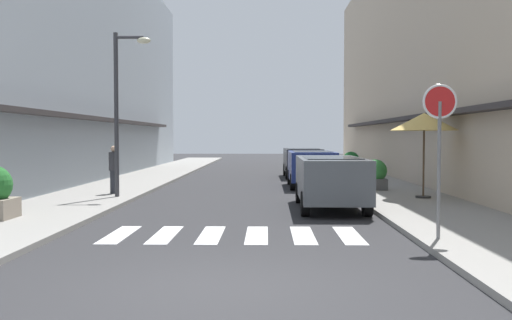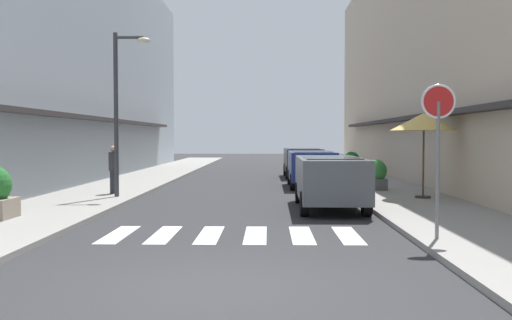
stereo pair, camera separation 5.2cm
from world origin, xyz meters
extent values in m
plane|color=#2B2B2D|center=(0.00, 16.71, 0.00)|extent=(91.91, 91.91, 0.00)
cube|color=gray|center=(-5.12, 16.71, 0.06)|extent=(3.19, 58.49, 0.12)
cube|color=gray|center=(5.12, 16.71, 0.06)|extent=(3.19, 58.49, 0.12)
cube|color=#939EA8|center=(-9.21, 17.80, 5.82)|extent=(5.00, 39.60, 11.64)
cube|color=#332D2D|center=(-6.46, 17.80, 2.80)|extent=(0.50, 27.72, 0.16)
cube|color=#C6B299|center=(9.21, 17.80, 5.94)|extent=(5.00, 39.60, 11.87)
cube|color=#332D2D|center=(6.46, 17.80, 2.80)|extent=(0.50, 27.72, 0.16)
cube|color=silver|center=(-2.38, 4.16, 0.01)|extent=(0.45, 2.20, 0.01)
cube|color=silver|center=(-1.43, 4.16, 0.01)|extent=(0.45, 2.20, 0.01)
cube|color=silver|center=(-0.48, 4.16, 0.01)|extent=(0.45, 2.20, 0.01)
cube|color=silver|center=(0.47, 4.16, 0.01)|extent=(0.45, 2.20, 0.01)
cube|color=silver|center=(1.42, 4.16, 0.01)|extent=(0.45, 2.20, 0.01)
cube|color=silver|center=(2.38, 4.16, 0.01)|extent=(0.45, 2.20, 0.01)
cube|color=#4C5156|center=(2.47, 8.54, 0.89)|extent=(1.78, 4.48, 1.13)
cube|color=black|center=(2.47, 8.32, 1.19)|extent=(1.49, 2.51, 0.56)
cylinder|color=black|center=(1.69, 10.02, 0.32)|extent=(0.22, 0.64, 0.64)
cylinder|color=black|center=(3.28, 10.01, 0.32)|extent=(0.22, 0.64, 0.64)
cylinder|color=black|center=(1.66, 7.07, 0.32)|extent=(0.22, 0.64, 0.64)
cylinder|color=black|center=(3.25, 7.06, 0.32)|extent=(0.22, 0.64, 0.64)
cube|color=navy|center=(2.47, 15.51, 0.89)|extent=(1.76, 3.96, 1.13)
cube|color=black|center=(2.47, 15.31, 1.19)|extent=(1.48, 2.22, 0.56)
cylinder|color=black|center=(1.67, 16.81, 0.32)|extent=(0.22, 0.64, 0.64)
cylinder|color=black|center=(3.26, 16.82, 0.32)|extent=(0.22, 0.64, 0.64)
cylinder|color=black|center=(1.68, 14.20, 0.32)|extent=(0.22, 0.64, 0.64)
cylinder|color=black|center=(3.27, 14.21, 0.32)|extent=(0.22, 0.64, 0.64)
cube|color=black|center=(2.47, 21.21, 0.89)|extent=(1.80, 4.07, 1.13)
cube|color=black|center=(2.47, 21.00, 1.19)|extent=(1.50, 2.28, 0.56)
cylinder|color=black|center=(1.66, 22.53, 0.32)|extent=(0.23, 0.64, 0.64)
cylinder|color=black|center=(3.25, 22.55, 0.32)|extent=(0.23, 0.64, 0.64)
cylinder|color=black|center=(1.69, 19.86, 0.32)|extent=(0.23, 0.64, 0.64)
cylinder|color=black|center=(3.28, 19.88, 0.32)|extent=(0.23, 0.64, 0.64)
cylinder|color=slate|center=(3.91, 3.19, 1.41)|extent=(0.07, 0.07, 2.57)
cylinder|color=red|center=(3.91, 3.19, 2.69)|extent=(0.64, 0.03, 0.64)
torus|color=white|center=(3.91, 3.19, 2.69)|extent=(0.65, 0.05, 0.65)
cylinder|color=#38383D|center=(-4.14, 10.68, 2.74)|extent=(0.14, 0.14, 5.23)
cylinder|color=#38383D|center=(-3.69, 10.68, 5.20)|extent=(0.90, 0.10, 0.10)
ellipsoid|color=beige|center=(-3.24, 10.68, 5.10)|extent=(0.44, 0.28, 0.20)
cylinder|color=#262626|center=(5.61, 10.49, 0.15)|extent=(0.48, 0.48, 0.06)
cylinder|color=#4C3823|center=(5.61, 10.49, 1.32)|extent=(0.06, 0.06, 2.39)
cone|color=#D8B259|center=(5.61, 10.49, 2.51)|extent=(2.09, 2.09, 0.55)
cube|color=#4C4C4C|center=(4.63, 13.25, 0.32)|extent=(0.75, 0.75, 0.41)
sphere|color=#2D7533|center=(4.63, 13.25, 0.81)|extent=(0.82, 0.82, 0.82)
cube|color=slate|center=(4.83, 20.74, 0.36)|extent=(0.94, 0.94, 0.47)
sphere|color=#195623|center=(4.83, 20.74, 0.89)|extent=(0.85, 0.85, 0.85)
cylinder|color=#282B33|center=(-4.49, 11.67, 0.51)|extent=(0.26, 0.26, 0.79)
cylinder|color=#333338|center=(-4.49, 11.67, 1.22)|extent=(0.34, 0.34, 0.62)
sphere|color=tan|center=(-4.49, 11.67, 1.63)|extent=(0.21, 0.21, 0.21)
camera|label=1|loc=(0.68, -7.60, 2.03)|focal=40.27mm
camera|label=2|loc=(0.73, -7.59, 2.03)|focal=40.27mm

